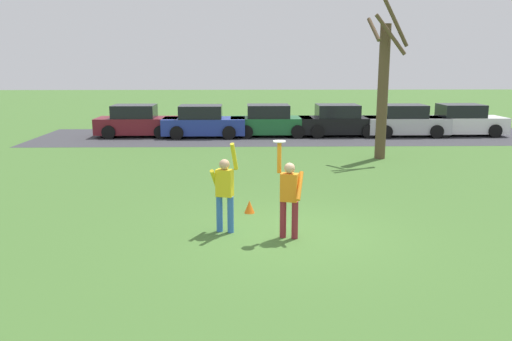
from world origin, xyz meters
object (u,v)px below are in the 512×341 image
object	(u,v)px
parked_car_blue	(203,123)
field_cone_orange	(249,207)
parked_car_maroon	(137,122)
parked_car_white	(462,121)
parked_car_black	(339,122)
frisbee_disc	(279,141)
parked_car_silver	(405,122)
parked_car_green	(270,122)
bare_tree_tall	(383,86)
person_catcher	(289,194)
person_defender	(225,189)

from	to	relation	value
parked_car_blue	field_cone_orange	distance (m)	13.73
parked_car_maroon	parked_car_white	distance (m)	16.63
parked_car_black	frisbee_disc	bearing A→B (deg)	-105.14
parked_car_silver	parked_car_white	xyz separation A→B (m)	(3.00, 0.17, 0.00)
parked_car_green	parked_car_white	bearing A→B (deg)	-0.15
parked_car_blue	parked_car_white	bearing A→B (deg)	0.99
parked_car_black	bare_tree_tall	bearing A→B (deg)	-86.38
bare_tree_tall	parked_car_maroon	bearing A→B (deg)	148.82
parked_car_green	parked_car_white	xyz separation A→B (m)	(9.87, 0.04, 0.00)
person_catcher	parked_car_white	size ratio (longest dim) A/B	0.51
bare_tree_tall	parked_car_blue	bearing A→B (deg)	140.03
person_defender	field_cone_orange	bearing A→B (deg)	86.92
bare_tree_tall	field_cone_orange	world-z (taller)	bare_tree_tall
parked_car_maroon	person_catcher	bearing A→B (deg)	-68.42
parked_car_blue	field_cone_orange	size ratio (longest dim) A/B	12.85
parked_car_green	parked_car_silver	size ratio (longest dim) A/B	1.00
person_defender	parked_car_white	xyz separation A→B (m)	(11.65, 15.34, -0.25)
frisbee_disc	parked_car_blue	distance (m)	15.71
parked_car_silver	frisbee_disc	bearing A→B (deg)	-116.08
parked_car_green	person_defender	bearing A→B (deg)	-97.00
bare_tree_tall	person_defender	bearing A→B (deg)	-123.01
frisbee_disc	parked_car_silver	world-z (taller)	frisbee_disc
parked_car_green	parked_car_black	size ratio (longest dim) A/B	1.00
bare_tree_tall	parked_car_silver	bearing A→B (deg)	65.36
frisbee_disc	field_cone_orange	bearing A→B (deg)	108.29
person_defender	parked_car_black	distance (m)	16.20
person_catcher	person_defender	distance (m)	1.45
person_catcher	bare_tree_tall	size ratio (longest dim) A/B	0.35
frisbee_disc	parked_car_black	xyz separation A→B (m)	(4.13, 15.68, -1.37)
parked_car_maroon	parked_car_blue	distance (m)	3.39
parked_car_white	bare_tree_tall	bearing A→B (deg)	-132.64
bare_tree_tall	field_cone_orange	size ratio (longest dim) A/B	18.78
parked_car_maroon	field_cone_orange	xyz separation A→B (m)	(5.54, -13.87, -0.57)
parked_car_maroon	parked_car_silver	size ratio (longest dim) A/B	1.00
frisbee_disc	parked_car_white	bearing A→B (deg)	56.30
parked_car_maroon	person_defender	bearing A→B (deg)	-72.40
person_defender	parked_car_maroon	bearing A→B (deg)	125.61
parked_car_blue	parked_car_green	xyz separation A→B (m)	(3.39, 0.28, 0.00)
person_defender	parked_car_maroon	size ratio (longest dim) A/B	0.50
person_catcher	parked_car_white	bearing A→B (deg)	-105.41
parked_car_maroon	parked_car_green	xyz separation A→B (m)	(6.76, -0.04, 0.00)
parked_car_green	parked_car_black	distance (m)	3.52
parked_car_silver	bare_tree_tall	size ratio (longest dim) A/B	0.68
person_defender	parked_car_white	size ratio (longest dim) A/B	0.50
bare_tree_tall	parked_car_black	bearing A→B (deg)	94.00
parked_car_blue	parked_car_silver	bearing A→B (deg)	0.46
parked_car_green	parked_car_silver	world-z (taller)	same
frisbee_disc	parked_car_black	distance (m)	16.27
parked_car_silver	parked_car_white	distance (m)	3.00
person_catcher	parked_car_green	distance (m)	15.75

